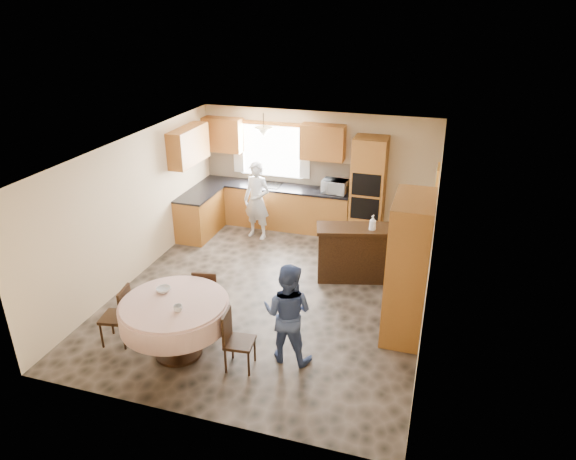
# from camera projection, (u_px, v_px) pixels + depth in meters

# --- Properties ---
(floor) EXTENTS (5.00, 6.00, 0.01)m
(floor) POSITION_uv_depth(u_px,v_px,m) (272.00, 292.00, 8.75)
(floor) COLOR brown
(floor) RESTS_ON ground
(ceiling) EXTENTS (5.00, 6.00, 0.01)m
(ceiling) POSITION_uv_depth(u_px,v_px,m) (270.00, 149.00, 7.72)
(ceiling) COLOR white
(ceiling) RESTS_ON wall_back
(wall_back) EXTENTS (5.00, 0.02, 2.50)m
(wall_back) POSITION_uv_depth(u_px,v_px,m) (317.00, 170.00, 10.85)
(wall_back) COLOR beige
(wall_back) RESTS_ON floor
(wall_front) EXTENTS (5.00, 0.02, 2.50)m
(wall_front) POSITION_uv_depth(u_px,v_px,m) (183.00, 330.00, 5.62)
(wall_front) COLOR beige
(wall_front) RESTS_ON floor
(wall_left) EXTENTS (0.02, 6.00, 2.50)m
(wall_left) POSITION_uv_depth(u_px,v_px,m) (135.00, 208.00, 8.91)
(wall_left) COLOR beige
(wall_left) RESTS_ON floor
(wall_right) EXTENTS (0.02, 6.00, 2.50)m
(wall_right) POSITION_uv_depth(u_px,v_px,m) (431.00, 245.00, 7.57)
(wall_right) COLOR beige
(wall_right) RESTS_ON floor
(window) EXTENTS (1.40, 0.03, 1.10)m
(window) POSITION_uv_depth(u_px,v_px,m) (272.00, 151.00, 10.96)
(window) COLOR white
(window) RESTS_ON wall_back
(curtain_left) EXTENTS (0.22, 0.02, 1.15)m
(curtain_left) POSITION_uv_depth(u_px,v_px,m) (238.00, 146.00, 11.09)
(curtain_left) COLOR white
(curtain_left) RESTS_ON wall_back
(curtain_right) EXTENTS (0.22, 0.02, 1.15)m
(curtain_right) POSITION_uv_depth(u_px,v_px,m) (305.00, 152.00, 10.69)
(curtain_right) COLOR white
(curtain_right) RESTS_ON wall_back
(base_cab_back) EXTENTS (3.30, 0.60, 0.88)m
(base_cab_back) POSITION_uv_depth(u_px,v_px,m) (275.00, 207.00, 11.15)
(base_cab_back) COLOR #CA7D35
(base_cab_back) RESTS_ON floor
(counter_back) EXTENTS (3.30, 0.64, 0.04)m
(counter_back) POSITION_uv_depth(u_px,v_px,m) (274.00, 187.00, 10.96)
(counter_back) COLOR black
(counter_back) RESTS_ON base_cab_back
(base_cab_left) EXTENTS (0.60, 1.20, 0.88)m
(base_cab_left) POSITION_uv_depth(u_px,v_px,m) (200.00, 215.00, 10.73)
(base_cab_left) COLOR #CA7D35
(base_cab_left) RESTS_ON floor
(counter_left) EXTENTS (0.64, 1.20, 0.04)m
(counter_left) POSITION_uv_depth(u_px,v_px,m) (198.00, 194.00, 10.54)
(counter_left) COLOR black
(counter_left) RESTS_ON base_cab_left
(backsplash) EXTENTS (3.30, 0.02, 0.55)m
(backsplash) POSITION_uv_depth(u_px,v_px,m) (279.00, 170.00, 11.10)
(backsplash) COLOR beige
(backsplash) RESTS_ON wall_back
(wall_cab_left) EXTENTS (0.85, 0.33, 0.72)m
(wall_cab_left) POSITION_uv_depth(u_px,v_px,m) (223.00, 135.00, 10.99)
(wall_cab_left) COLOR #B9742E
(wall_cab_left) RESTS_ON wall_back
(wall_cab_right) EXTENTS (0.90, 0.33, 0.72)m
(wall_cab_right) POSITION_uv_depth(u_px,v_px,m) (323.00, 142.00, 10.40)
(wall_cab_right) COLOR #B9742E
(wall_cab_right) RESTS_ON wall_back
(wall_cab_side) EXTENTS (0.33, 1.20, 0.72)m
(wall_cab_side) POSITION_uv_depth(u_px,v_px,m) (189.00, 146.00, 10.16)
(wall_cab_side) COLOR #B9742E
(wall_cab_side) RESTS_ON wall_left
(oven_tower) EXTENTS (0.66, 0.62, 2.12)m
(oven_tower) POSITION_uv_depth(u_px,v_px,m) (368.00, 189.00, 10.35)
(oven_tower) COLOR #CA7D35
(oven_tower) RESTS_ON floor
(oven_upper) EXTENTS (0.56, 0.01, 0.45)m
(oven_upper) POSITION_uv_depth(u_px,v_px,m) (366.00, 185.00, 10.00)
(oven_upper) COLOR black
(oven_upper) RESTS_ON oven_tower
(oven_lower) EXTENTS (0.56, 0.01, 0.45)m
(oven_lower) POSITION_uv_depth(u_px,v_px,m) (365.00, 209.00, 10.20)
(oven_lower) COLOR black
(oven_lower) RESTS_ON oven_tower
(pendant) EXTENTS (0.36, 0.36, 0.18)m
(pendant) POSITION_uv_depth(u_px,v_px,m) (264.00, 132.00, 10.33)
(pendant) COLOR beige
(pendant) RESTS_ON ceiling
(sideboard) EXTENTS (1.39, 0.85, 0.93)m
(sideboard) POSITION_uv_depth(u_px,v_px,m) (353.00, 254.00, 9.01)
(sideboard) COLOR #331E0E
(sideboard) RESTS_ON floor
(space_heater) EXTENTS (0.43, 0.34, 0.51)m
(space_heater) POSITION_uv_depth(u_px,v_px,m) (391.00, 270.00, 8.93)
(space_heater) COLOR black
(space_heater) RESTS_ON floor
(cupboard) EXTENTS (0.55, 1.11, 2.12)m
(cupboard) POSITION_uv_depth(u_px,v_px,m) (408.00, 268.00, 7.32)
(cupboard) COLOR #CA7D35
(cupboard) RESTS_ON floor
(dining_table) EXTENTS (1.49, 1.49, 0.85)m
(dining_table) POSITION_uv_depth(u_px,v_px,m) (175.00, 313.00, 6.97)
(dining_table) COLOR #331E0E
(dining_table) RESTS_ON floor
(chair_left) EXTENTS (0.45, 0.45, 0.89)m
(chair_left) POSITION_uv_depth(u_px,v_px,m) (120.00, 313.00, 7.28)
(chair_left) COLOR #331E0E
(chair_left) RESTS_ON floor
(chair_back) EXTENTS (0.46, 0.46, 0.89)m
(chair_back) POSITION_uv_depth(u_px,v_px,m) (207.00, 293.00, 7.78)
(chair_back) COLOR #331E0E
(chair_back) RESTS_ON floor
(chair_right) EXTENTS (0.41, 0.41, 0.85)m
(chair_right) POSITION_uv_depth(u_px,v_px,m) (234.00, 337.00, 6.79)
(chair_right) COLOR #331E0E
(chair_right) RESTS_ON floor
(framed_picture) EXTENTS (0.06, 0.52, 0.43)m
(framed_picture) POSITION_uv_depth(u_px,v_px,m) (437.00, 179.00, 8.63)
(framed_picture) COLOR #ECB145
(framed_picture) RESTS_ON wall_right
(microwave) EXTENTS (0.52, 0.38, 0.28)m
(microwave) POSITION_uv_depth(u_px,v_px,m) (335.00, 186.00, 10.50)
(microwave) COLOR silver
(microwave) RESTS_ON counter_back
(person_sink) EXTENTS (0.66, 0.51, 1.62)m
(person_sink) POSITION_uv_depth(u_px,v_px,m) (257.00, 201.00, 10.46)
(person_sink) COLOR silver
(person_sink) RESTS_ON floor
(person_dining) EXTENTS (0.73, 0.58, 1.45)m
(person_dining) POSITION_uv_depth(u_px,v_px,m) (288.00, 313.00, 6.86)
(person_dining) COLOR #3B4E81
(person_dining) RESTS_ON floor
(bowl_sideboard) EXTENTS (0.25, 0.25, 0.05)m
(bowl_sideboard) POSITION_uv_depth(u_px,v_px,m) (344.00, 228.00, 8.86)
(bowl_sideboard) COLOR #B2B2B2
(bowl_sideboard) RESTS_ON sideboard
(bottle_sideboard) EXTENTS (0.15, 0.15, 0.32)m
(bottle_sideboard) POSITION_uv_depth(u_px,v_px,m) (373.00, 224.00, 8.67)
(bottle_sideboard) COLOR silver
(bottle_sideboard) RESTS_ON sideboard
(cup_table) EXTENTS (0.15, 0.15, 0.09)m
(cup_table) POSITION_uv_depth(u_px,v_px,m) (178.00, 308.00, 6.65)
(cup_table) COLOR #B2B2B2
(cup_table) RESTS_ON dining_table
(bowl_table) EXTENTS (0.24, 0.24, 0.06)m
(bowl_table) POSITION_uv_depth(u_px,v_px,m) (164.00, 290.00, 7.11)
(bowl_table) COLOR #B2B2B2
(bowl_table) RESTS_ON dining_table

